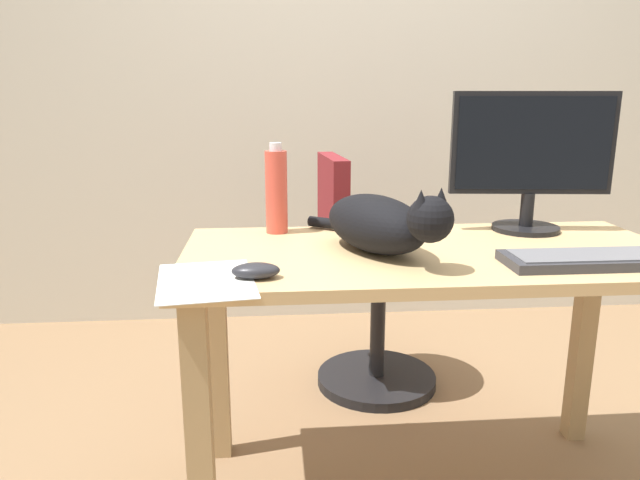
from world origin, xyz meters
TOP-DOWN VIEW (x-y plane):
  - back_wall at (0.00, 1.51)m, footprint 6.00×0.04m
  - desk at (0.00, 0.00)m, footprint 1.33×0.63m
  - office_chair at (-0.06, 0.69)m, footprint 0.48×0.48m
  - monitor at (0.35, 0.20)m, footprint 0.48×0.20m
  - keyboard at (0.36, -0.17)m, footprint 0.44×0.15m
  - cat at (-0.14, -0.02)m, footprint 0.32×0.56m
  - computer_mouse at (-0.46, -0.21)m, footprint 0.11×0.06m
  - paper_sheet at (-0.58, -0.22)m, footprint 0.25×0.32m
  - water_bottle at (-0.41, 0.24)m, footprint 0.07×0.07m

SIDE VIEW (x-z plane):
  - office_chair at x=-0.06m, z-range -0.06..0.88m
  - desk at x=0.00m, z-range 0.25..1.00m
  - paper_sheet at x=-0.58m, z-range 0.75..0.75m
  - keyboard at x=0.36m, z-range 0.75..0.78m
  - computer_mouse at x=-0.46m, z-range 0.75..0.79m
  - cat at x=-0.14m, z-range 0.73..0.93m
  - water_bottle at x=-0.41m, z-range 0.74..1.01m
  - monitor at x=0.35m, z-range 0.77..1.19m
  - back_wall at x=0.00m, z-range 0.00..2.60m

